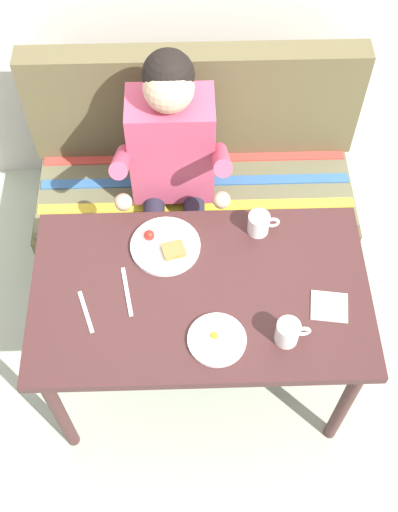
% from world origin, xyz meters
% --- Properties ---
extents(ground_plane, '(8.00, 8.00, 0.00)m').
position_xyz_m(ground_plane, '(0.00, 0.00, 0.00)').
color(ground_plane, '#A9B59C').
extents(table, '(1.20, 0.70, 0.73)m').
position_xyz_m(table, '(0.00, 0.00, 0.65)').
color(table, '#402221').
rests_on(table, ground).
extents(couch, '(1.44, 0.56, 1.00)m').
position_xyz_m(couch, '(0.00, 0.76, 0.33)').
color(couch, brown).
rests_on(couch, ground).
extents(person, '(0.45, 0.61, 1.21)m').
position_xyz_m(person, '(-0.10, 0.59, 0.74)').
color(person, '#BC4561').
rests_on(person, ground).
extents(plate_breakfast, '(0.26, 0.26, 0.05)m').
position_xyz_m(plate_breakfast, '(-0.12, 0.18, 0.74)').
color(plate_breakfast, white).
rests_on(plate_breakfast, table).
extents(plate_eggs, '(0.20, 0.20, 0.04)m').
position_xyz_m(plate_eggs, '(0.05, -0.20, 0.74)').
color(plate_eggs, white).
rests_on(plate_eggs, table).
extents(coffee_mug, '(0.12, 0.08, 0.09)m').
position_xyz_m(coffee_mug, '(0.23, 0.25, 0.78)').
color(coffee_mug, white).
rests_on(coffee_mug, table).
extents(coffee_mug_second, '(0.12, 0.08, 0.10)m').
position_xyz_m(coffee_mug_second, '(0.28, -0.20, 0.78)').
color(coffee_mug_second, white).
rests_on(coffee_mug_second, table).
extents(napkin, '(0.14, 0.13, 0.01)m').
position_xyz_m(napkin, '(0.44, -0.08, 0.73)').
color(napkin, white).
rests_on(napkin, table).
extents(fork, '(0.07, 0.17, 0.00)m').
position_xyz_m(fork, '(-0.40, -0.08, 0.73)').
color(fork, silver).
rests_on(fork, table).
extents(knife, '(0.05, 0.20, 0.00)m').
position_xyz_m(knife, '(-0.26, -0.00, 0.73)').
color(knife, silver).
rests_on(knife, table).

